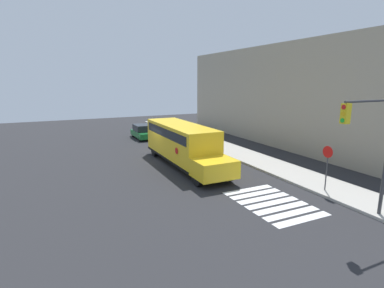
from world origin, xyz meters
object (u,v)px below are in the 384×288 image
at_px(parked_car, 143,132).
at_px(traffic_light, 375,140).
at_px(school_bus, 182,142).
at_px(stop_sign, 327,163).

distance_m(parked_car, traffic_light, 24.14).
height_order(school_bus, traffic_light, traffic_light).
bearing_deg(traffic_light, stop_sign, 159.45).
distance_m(school_bus, stop_sign, 10.07).
bearing_deg(traffic_light, school_bus, -162.92).
xyz_separation_m(school_bus, parked_car, (-11.65, 0.36, -1.00)).
height_order(school_bus, parked_car, school_bus).
bearing_deg(stop_sign, parked_car, -167.36).
relative_size(school_bus, parked_car, 2.56).
relative_size(stop_sign, traffic_light, 0.48).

